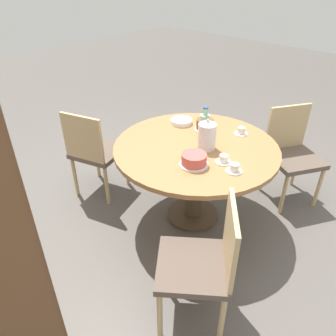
{
  "coord_description": "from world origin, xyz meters",
  "views": [
    {
      "loc": [
        -1.39,
        1.8,
        1.96
      ],
      "look_at": [
        0.0,
        0.32,
        0.66
      ],
      "focal_mm": 35.0,
      "sensor_mm": 36.0,
      "label": 1
    }
  ],
  "objects_px": {
    "chair_a": "(203,262)",
    "water_bottle": "(205,126)",
    "cake_main": "(194,160)",
    "cup_b": "(224,160)",
    "chair_b": "(292,152)",
    "coffee_pot": "(207,136)",
    "cup_a": "(234,168)",
    "chair_c": "(95,150)",
    "cup_c": "(241,131)",
    "cake_second": "(205,125)"
  },
  "relations": [
    {
      "from": "chair_c",
      "to": "water_bottle",
      "type": "relative_size",
      "value": 3.18
    },
    {
      "from": "coffee_pot",
      "to": "cup_b",
      "type": "relative_size",
      "value": 2.14
    },
    {
      "from": "cup_b",
      "to": "water_bottle",
      "type": "bearing_deg",
      "value": -30.98
    },
    {
      "from": "cup_b",
      "to": "cup_c",
      "type": "bearing_deg",
      "value": -71.7
    },
    {
      "from": "chair_c",
      "to": "chair_b",
      "type": "bearing_deg",
      "value": -155.95
    },
    {
      "from": "chair_b",
      "to": "chair_c",
      "type": "bearing_deg",
      "value": 163.17
    },
    {
      "from": "chair_b",
      "to": "coffee_pot",
      "type": "xyz_separation_m",
      "value": [
        0.36,
        0.84,
        0.35
      ]
    },
    {
      "from": "chair_c",
      "to": "cake_second",
      "type": "distance_m",
      "value": 1.03
    },
    {
      "from": "cup_c",
      "to": "cup_b",
      "type": "bearing_deg",
      "value": 108.3
    },
    {
      "from": "cake_main",
      "to": "cup_b",
      "type": "relative_size",
      "value": 1.83
    },
    {
      "from": "chair_a",
      "to": "cup_a",
      "type": "relative_size",
      "value": 7.56
    },
    {
      "from": "cup_b",
      "to": "cake_second",
      "type": "bearing_deg",
      "value": -37.82
    },
    {
      "from": "chair_b",
      "to": "cake_main",
      "type": "distance_m",
      "value": 1.16
    },
    {
      "from": "cake_second",
      "to": "water_bottle",
      "type": "bearing_deg",
      "value": 125.48
    },
    {
      "from": "cup_a",
      "to": "cup_b",
      "type": "distance_m",
      "value": 0.13
    },
    {
      "from": "chair_c",
      "to": "cup_a",
      "type": "xyz_separation_m",
      "value": [
        -1.32,
        -0.25,
        0.27
      ]
    },
    {
      "from": "cup_b",
      "to": "cup_c",
      "type": "xyz_separation_m",
      "value": [
        0.16,
        -0.48,
        0.0
      ]
    },
    {
      "from": "chair_a",
      "to": "water_bottle",
      "type": "height_order",
      "value": "water_bottle"
    },
    {
      "from": "cup_b",
      "to": "cake_main",
      "type": "bearing_deg",
      "value": 52.49
    },
    {
      "from": "chair_b",
      "to": "cup_a",
      "type": "relative_size",
      "value": 7.56
    },
    {
      "from": "water_bottle",
      "to": "cup_a",
      "type": "xyz_separation_m",
      "value": [
        -0.46,
        0.25,
        -0.09
      ]
    },
    {
      "from": "chair_b",
      "to": "cup_b",
      "type": "relative_size",
      "value": 7.56
    },
    {
      "from": "coffee_pot",
      "to": "cup_b",
      "type": "height_order",
      "value": "coffee_pot"
    },
    {
      "from": "cup_b",
      "to": "cup_c",
      "type": "height_order",
      "value": "same"
    },
    {
      "from": "cake_main",
      "to": "chair_b",
      "type": "bearing_deg",
      "value": -103.91
    },
    {
      "from": "chair_a",
      "to": "chair_c",
      "type": "xyz_separation_m",
      "value": [
        1.54,
        -0.35,
        0.0
      ]
    },
    {
      "from": "cake_second",
      "to": "cup_b",
      "type": "xyz_separation_m",
      "value": [
        -0.43,
        0.34,
        -0.02
      ]
    },
    {
      "from": "cake_second",
      "to": "cup_c",
      "type": "bearing_deg",
      "value": -152.87
    },
    {
      "from": "water_bottle",
      "to": "cake_second",
      "type": "xyz_separation_m",
      "value": [
        0.09,
        -0.13,
        -0.07
      ]
    },
    {
      "from": "chair_a",
      "to": "chair_b",
      "type": "bearing_deg",
      "value": 148.79
    },
    {
      "from": "cup_a",
      "to": "chair_b",
      "type": "bearing_deg",
      "value": -90.81
    },
    {
      "from": "water_bottle",
      "to": "chair_c",
      "type": "bearing_deg",
      "value": 30.37
    },
    {
      "from": "chair_c",
      "to": "cup_b",
      "type": "distance_m",
      "value": 1.26
    },
    {
      "from": "cake_second",
      "to": "chair_c",
      "type": "bearing_deg",
      "value": 39.82
    },
    {
      "from": "water_bottle",
      "to": "cup_b",
      "type": "relative_size",
      "value": 2.37
    },
    {
      "from": "cake_main",
      "to": "cake_second",
      "type": "distance_m",
      "value": 0.59
    },
    {
      "from": "chair_a",
      "to": "coffee_pot",
      "type": "relative_size",
      "value": 3.53
    },
    {
      "from": "water_bottle",
      "to": "cup_c",
      "type": "xyz_separation_m",
      "value": [
        -0.18,
        -0.27,
        -0.09
      ]
    },
    {
      "from": "chair_a",
      "to": "water_bottle",
      "type": "bearing_deg",
      "value": 179.91
    },
    {
      "from": "chair_b",
      "to": "cake_main",
      "type": "xyz_separation_m",
      "value": [
        0.27,
        1.09,
        0.28
      ]
    },
    {
      "from": "water_bottle",
      "to": "chair_b",
      "type": "bearing_deg",
      "value": -123.67
    },
    {
      "from": "cup_a",
      "to": "cake_second",
      "type": "bearing_deg",
      "value": -34.56
    },
    {
      "from": "chair_b",
      "to": "cup_b",
      "type": "bearing_deg",
      "value": -157.68
    },
    {
      "from": "coffee_pot",
      "to": "cup_b",
      "type": "distance_m",
      "value": 0.25
    },
    {
      "from": "chair_b",
      "to": "water_bottle",
      "type": "height_order",
      "value": "water_bottle"
    },
    {
      "from": "chair_a",
      "to": "cake_second",
      "type": "relative_size",
      "value": 4.88
    },
    {
      "from": "chair_a",
      "to": "coffee_pot",
      "type": "xyz_separation_m",
      "value": [
        0.57,
        -0.73,
        0.35
      ]
    },
    {
      "from": "chair_a",
      "to": "cup_c",
      "type": "distance_m",
      "value": 1.26
    },
    {
      "from": "cup_a",
      "to": "coffee_pot",
      "type": "bearing_deg",
      "value": -20.31
    },
    {
      "from": "chair_c",
      "to": "cup_c",
      "type": "bearing_deg",
      "value": -161.51
    }
  ]
}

